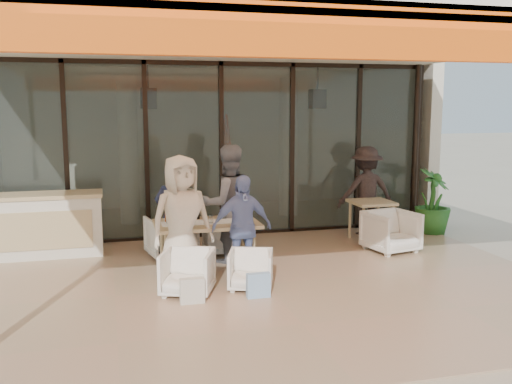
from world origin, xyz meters
TOP-DOWN VIEW (x-y plane):
  - ground at (0.00, 0.00)m, footprint 70.00×70.00m
  - terrace_floor at (0.00, 0.00)m, footprint 8.00×6.00m
  - terrace_structure at (0.00, -0.26)m, footprint 8.00×6.00m
  - glass_storefront at (0.00, 3.00)m, footprint 8.08×0.10m
  - interior_block at (0.01, 5.31)m, footprint 9.05×3.62m
  - host_counter at (-3.05, 2.30)m, footprint 1.85×0.65m
  - dining_table at (-0.67, 0.84)m, footprint 1.50×0.90m
  - chair_far_left at (-1.08, 1.78)m, footprint 0.83×0.79m
  - chair_far_right at (-0.24, 1.78)m, footprint 0.59×0.55m
  - chair_near_left at (-1.08, -0.12)m, footprint 0.80×0.78m
  - chair_near_right at (-0.24, -0.12)m, footprint 0.71×0.68m
  - diner_navy at (-1.08, 1.28)m, footprint 0.59×0.41m
  - diner_grey at (-0.24, 1.28)m, footprint 0.98×0.81m
  - diner_cream at (-1.08, 0.38)m, footprint 0.98×0.77m
  - diner_periwinkle at (-0.24, 0.38)m, footprint 0.90×0.44m
  - tote_bag_cream at (-1.08, -0.52)m, footprint 0.30×0.10m
  - tote_bag_blue at (-0.24, -0.52)m, footprint 0.30×0.10m
  - side_table at (2.49, 1.91)m, footprint 0.70×0.70m
  - side_chair at (2.49, 1.16)m, footprint 0.87×0.84m
  - standing_woman at (2.62, 2.43)m, footprint 1.10×0.65m
  - potted_palm at (3.90, 2.21)m, footprint 0.99×0.99m

SIDE VIEW (x-z plane):
  - ground at x=0.00m, z-range 0.00..0.00m
  - terrace_floor at x=0.00m, z-range 0.00..0.01m
  - tote_bag_cream at x=-1.08m, z-range 0.00..0.34m
  - tote_bag_blue at x=-0.24m, z-range 0.00..0.34m
  - chair_near_right at x=-0.24m, z-range 0.00..0.58m
  - chair_far_right at x=-0.24m, z-range 0.00..0.60m
  - chair_near_left at x=-1.08m, z-range 0.00..0.65m
  - chair_far_left at x=-1.08m, z-range 0.00..0.74m
  - side_chair at x=2.49m, z-range 0.00..0.77m
  - host_counter at x=-3.05m, z-range 0.01..1.05m
  - potted_palm at x=3.90m, z-range 0.00..1.24m
  - side_table at x=2.49m, z-range 0.27..1.01m
  - dining_table at x=-0.67m, z-range 0.22..1.15m
  - diner_periwinkle at x=-0.24m, z-range 0.00..1.48m
  - diner_navy at x=-1.08m, z-range 0.00..1.56m
  - standing_woman at x=2.62m, z-range 0.00..1.67m
  - diner_cream at x=-1.08m, z-range 0.00..1.77m
  - diner_grey at x=-0.24m, z-range 0.00..1.84m
  - glass_storefront at x=0.00m, z-range 0.00..3.20m
  - interior_block at x=0.01m, z-range 0.47..3.99m
  - terrace_structure at x=0.00m, z-range 1.55..4.95m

